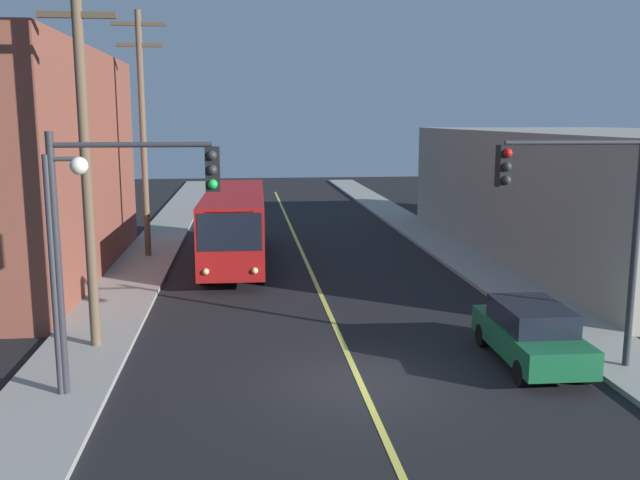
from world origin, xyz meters
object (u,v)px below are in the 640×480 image
object	(u,v)px
utility_pole_mid	(143,125)
street_lamp_left	(61,240)
parked_car_green	(531,333)
traffic_signal_right_corner	(580,206)
utility_pole_near	(84,140)
city_bus	(235,222)
traffic_signal_left_corner	(125,214)

from	to	relation	value
utility_pole_mid	street_lamp_left	xyz separation A→B (m)	(0.41, -16.43, -2.41)
parked_car_green	street_lamp_left	bearing A→B (deg)	-174.51
utility_pole_mid	traffic_signal_right_corner	world-z (taller)	utility_pole_mid
utility_pole_near	street_lamp_left	xyz separation A→B (m)	(0.15, -3.48, -2.12)
traffic_signal_right_corner	utility_pole_mid	bearing A→B (deg)	128.09
city_bus	traffic_signal_right_corner	distance (m)	17.41
traffic_signal_right_corner	utility_pole_near	bearing A→B (deg)	165.54
street_lamp_left	traffic_signal_left_corner	bearing A→B (deg)	0.41
city_bus	street_lamp_left	distance (m)	15.78
parked_car_green	utility_pole_mid	xyz separation A→B (m)	(-11.94, 15.32, 5.31)
city_bus	utility_pole_near	xyz separation A→B (m)	(-3.80, -11.75, 4.05)
utility_pole_mid	traffic_signal_left_corner	size ratio (longest dim) A/B	1.83
traffic_signal_left_corner	utility_pole_mid	bearing A→B (deg)	96.35
utility_pole_mid	traffic_signal_right_corner	bearing A→B (deg)	-51.91
city_bus	utility_pole_mid	world-z (taller)	utility_pole_mid
city_bus	parked_car_green	size ratio (longest dim) A/B	2.75
utility_pole_mid	street_lamp_left	distance (m)	16.61
traffic_signal_right_corner	street_lamp_left	size ratio (longest dim) A/B	1.09
street_lamp_left	utility_pole_mid	bearing A→B (deg)	91.44
traffic_signal_right_corner	street_lamp_left	xyz separation A→B (m)	(-12.24, -0.29, -0.56)
parked_car_green	traffic_signal_right_corner	xyz separation A→B (m)	(0.71, -0.82, 3.46)
utility_pole_near	utility_pole_mid	distance (m)	12.95
utility_pole_near	traffic_signal_left_corner	size ratio (longest dim) A/B	1.74
city_bus	traffic_signal_right_corner	size ratio (longest dim) A/B	2.03
utility_pole_near	utility_pole_mid	world-z (taller)	utility_pole_mid
traffic_signal_left_corner	traffic_signal_right_corner	xyz separation A→B (m)	(10.82, 0.28, 0.00)
parked_car_green	traffic_signal_left_corner	world-z (taller)	traffic_signal_left_corner
traffic_signal_left_corner	city_bus	bearing A→B (deg)	81.64
parked_car_green	utility_pole_mid	distance (m)	20.14
utility_pole_near	traffic_signal_left_corner	xyz separation A→B (m)	(1.56, -3.47, -1.56)
traffic_signal_left_corner	traffic_signal_right_corner	distance (m)	10.83
street_lamp_left	city_bus	bearing A→B (deg)	76.52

